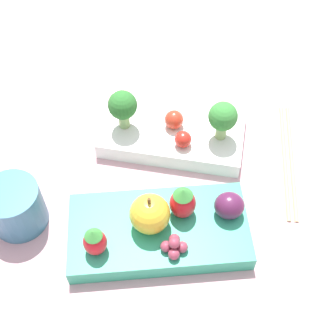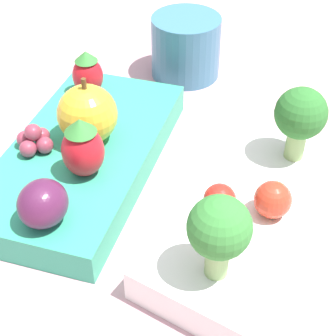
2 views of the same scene
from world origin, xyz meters
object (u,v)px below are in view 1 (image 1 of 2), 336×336
Objects in this scene: broccoli_floret_0 at (123,106)px; bento_box_savoury at (173,132)px; bento_box_fruit at (162,231)px; broccoli_floret_1 at (223,118)px; cherry_tomato_0 at (183,139)px; strawberry_0 at (95,241)px; grape_cluster at (174,246)px; drinking_cup at (15,207)px; chopsticks_pair at (288,159)px; strawberry_1 at (183,202)px; apple at (150,214)px; plum at (229,206)px; cherry_tomato_1 at (174,120)px.

bento_box_savoury is at bearing 0.82° from broccoli_floret_0.
broccoli_floret_1 is (0.08, 0.15, 0.05)m from bento_box_fruit.
cherry_tomato_0 reaches higher than bento_box_fruit.
bento_box_savoury is at bearing 67.13° from strawberry_0.
drinking_cup is (-0.21, 0.05, -0.00)m from grape_cluster.
chopsticks_pair is at bearing -8.10° from broccoli_floret_0.
strawberry_1 is 0.71× the size of drinking_cup.
strawberry_0 is at bearing -151.07° from strawberry_1.
plum is (0.10, 0.02, -0.01)m from apple.
cherry_tomato_0 is 0.87× the size of cherry_tomato_1.
strawberry_0 reaches higher than cherry_tomato_1.
apple is at bearing -97.82° from bento_box_savoury.
cherry_tomato_1 is (-0.01, 0.04, 0.00)m from cherry_tomato_0.
apple is (-0.04, -0.13, 0.01)m from cherry_tomato_0.
broccoli_floret_1 is at bearing 71.65° from grape_cluster.
apple is 1.55× the size of plum.
broccoli_floret_1 is 1.42× the size of strawberry_0.
broccoli_floret_1 reaches higher than plum.
apple reaches higher than grape_cluster.
strawberry_0 is 0.10m from grape_cluster.
chopsticks_pair is (0.37, 0.12, -0.03)m from drinking_cup.
drinking_cup reaches higher than grape_cluster.
bento_box_fruit is 0.09m from plum.
broccoli_floret_0 is (-0.06, 0.17, 0.05)m from bento_box_fruit.
plum is 0.27m from drinking_cup.
plum is at bearing 15.49° from bento_box_fruit.
broccoli_floret_0 is 1.44× the size of strawberry_0.
strawberry_0 is 1.31× the size of grape_cluster.
apple is at bearing -4.95° from drinking_cup.
broccoli_floret_1 is at bearing 26.78° from drinking_cup.
grape_cluster is (0.09, 0.00, -0.01)m from strawberry_0.
strawberry_0 is at bearing -149.20° from apple.
cherry_tomato_0 is 0.20m from strawberry_0.
drinking_cup is (-0.21, -0.12, -0.01)m from cherry_tomato_0.
bento_box_savoury is 9.23× the size of cherry_tomato_0.
broccoli_floret_0 is 1.88× the size of grape_cluster.
broccoli_floret_1 is at bearing -14.36° from cherry_tomato_1.
apple is 0.04m from strawberry_1.
cherry_tomato_0 is 0.17m from grape_cluster.
apple is 0.18m from drinking_cup.
cherry_tomato_0 is at bearing 80.17° from bento_box_fruit.
broccoli_floret_0 reaches higher than chopsticks_pair.
strawberry_0 is at bearing -129.61° from broccoli_floret_1.
plum is at bearing 12.10° from apple.
strawberry_0 reaches higher than chopsticks_pair.
bento_box_savoury is at bearing 87.29° from bento_box_fruit.
apple is 0.10m from plum.
strawberry_1 is at bearing -111.81° from broccoli_floret_1.
broccoli_floret_1 is 1.63× the size of plum.
bento_box_savoury is at bearing 117.55° from plum.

